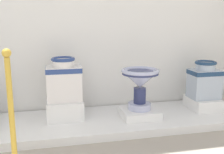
{
  "coord_description": "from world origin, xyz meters",
  "views": [
    {
      "loc": [
        1.43,
        -0.62,
        1.13
      ],
      "look_at": [
        2.05,
        2.12,
        0.53
      ],
      "focal_mm": 43.71,
      "sensor_mm": 36.0,
      "label": 1
    }
  ],
  "objects_px": {
    "plinth_block_tall_cobalt": "(65,109)",
    "plinth_block_broad_patterned": "(139,113)",
    "plinth_block_central_ornate": "(203,103)",
    "antique_toilet_central_ornate": "(205,79)",
    "antique_toilet_broad_patterned": "(140,81)",
    "stanchion_post_near_left": "(14,142)",
    "antique_toilet_tall_cobalt": "(64,79)"
  },
  "relations": [
    {
      "from": "antique_toilet_broad_patterned",
      "to": "antique_toilet_central_ornate",
      "type": "relative_size",
      "value": 1.01
    },
    {
      "from": "plinth_block_broad_patterned",
      "to": "antique_toilet_broad_patterned",
      "type": "xyz_separation_m",
      "value": [
        0.0,
        0.0,
        0.36
      ]
    },
    {
      "from": "antique_toilet_tall_cobalt",
      "to": "antique_toilet_central_ornate",
      "type": "height_order",
      "value": "antique_toilet_tall_cobalt"
    },
    {
      "from": "antique_toilet_tall_cobalt",
      "to": "plinth_block_central_ornate",
      "type": "bearing_deg",
      "value": -1.12
    },
    {
      "from": "stanchion_post_near_left",
      "to": "antique_toilet_broad_patterned",
      "type": "bearing_deg",
      "value": 31.71
    },
    {
      "from": "plinth_block_tall_cobalt",
      "to": "plinth_block_broad_patterned",
      "type": "relative_size",
      "value": 0.96
    },
    {
      "from": "plinth_block_central_ornate",
      "to": "antique_toilet_central_ornate",
      "type": "distance_m",
      "value": 0.29
    },
    {
      "from": "plinth_block_central_ornate",
      "to": "antique_toilet_central_ornate",
      "type": "height_order",
      "value": "antique_toilet_central_ornate"
    },
    {
      "from": "plinth_block_broad_patterned",
      "to": "plinth_block_central_ornate",
      "type": "distance_m",
      "value": 0.84
    },
    {
      "from": "antique_toilet_broad_patterned",
      "to": "antique_toilet_tall_cobalt",
      "type": "bearing_deg",
      "value": 170.84
    },
    {
      "from": "plinth_block_central_ornate",
      "to": "stanchion_post_near_left",
      "type": "bearing_deg",
      "value": -157.48
    },
    {
      "from": "plinth_block_central_ornate",
      "to": "stanchion_post_near_left",
      "type": "distance_m",
      "value": 2.22
    },
    {
      "from": "antique_toilet_tall_cobalt",
      "to": "antique_toilet_central_ornate",
      "type": "xyz_separation_m",
      "value": [
        1.63,
        -0.03,
        -0.08
      ]
    },
    {
      "from": "plinth_block_broad_patterned",
      "to": "stanchion_post_near_left",
      "type": "xyz_separation_m",
      "value": [
        -1.22,
        -0.75,
        0.13
      ]
    },
    {
      "from": "antique_toilet_central_ornate",
      "to": "plinth_block_broad_patterned",
      "type": "bearing_deg",
      "value": -173.33
    },
    {
      "from": "plinth_block_tall_cobalt",
      "to": "plinth_block_central_ornate",
      "type": "xyz_separation_m",
      "value": [
        1.63,
        -0.03,
        -0.03
      ]
    },
    {
      "from": "plinth_block_tall_cobalt",
      "to": "antique_toilet_central_ornate",
      "type": "bearing_deg",
      "value": -1.12
    },
    {
      "from": "plinth_block_tall_cobalt",
      "to": "antique_toilet_broad_patterned",
      "type": "bearing_deg",
      "value": -9.16
    },
    {
      "from": "plinth_block_tall_cobalt",
      "to": "plinth_block_central_ornate",
      "type": "relative_size",
      "value": 1.0
    },
    {
      "from": "plinth_block_broad_patterned",
      "to": "stanchion_post_near_left",
      "type": "relative_size",
      "value": 0.43
    },
    {
      "from": "plinth_block_tall_cobalt",
      "to": "plinth_block_broad_patterned",
      "type": "xyz_separation_m",
      "value": [
        0.8,
        -0.13,
        -0.06
      ]
    },
    {
      "from": "plinth_block_tall_cobalt",
      "to": "plinth_block_broad_patterned",
      "type": "bearing_deg",
      "value": -9.16
    },
    {
      "from": "plinth_block_tall_cobalt",
      "to": "antique_toilet_tall_cobalt",
      "type": "relative_size",
      "value": 0.83
    },
    {
      "from": "plinth_block_central_ornate",
      "to": "antique_toilet_central_ornate",
      "type": "relative_size",
      "value": 0.87
    },
    {
      "from": "plinth_block_tall_cobalt",
      "to": "stanchion_post_near_left",
      "type": "xyz_separation_m",
      "value": [
        -0.42,
        -0.88,
        0.07
      ]
    },
    {
      "from": "antique_toilet_central_ornate",
      "to": "stanchion_post_near_left",
      "type": "relative_size",
      "value": 0.47
    },
    {
      "from": "plinth_block_broad_patterned",
      "to": "stanchion_post_near_left",
      "type": "bearing_deg",
      "value": -148.29
    },
    {
      "from": "antique_toilet_tall_cobalt",
      "to": "antique_toilet_central_ornate",
      "type": "relative_size",
      "value": 1.05
    },
    {
      "from": "antique_toilet_broad_patterned",
      "to": "plinth_block_broad_patterned",
      "type": "bearing_deg",
      "value": 0.0
    },
    {
      "from": "antique_toilet_tall_cobalt",
      "to": "stanchion_post_near_left",
      "type": "distance_m",
      "value": 1.01
    },
    {
      "from": "plinth_block_central_ornate",
      "to": "stanchion_post_near_left",
      "type": "height_order",
      "value": "stanchion_post_near_left"
    },
    {
      "from": "antique_toilet_broad_patterned",
      "to": "antique_toilet_central_ornate",
      "type": "height_order",
      "value": "antique_toilet_central_ornate"
    }
  ]
}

